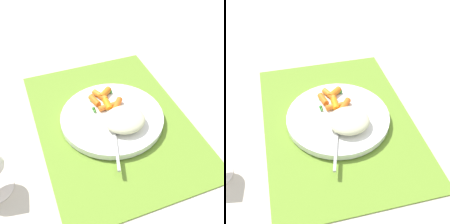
# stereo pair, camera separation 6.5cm
# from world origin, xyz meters

# --- Properties ---
(ground_plane) EXTENTS (2.40, 2.40, 0.00)m
(ground_plane) POSITION_xyz_m (0.00, 0.00, 0.00)
(ground_plane) COLOR beige
(placemat) EXTENTS (0.50, 0.36, 0.01)m
(placemat) POSITION_xyz_m (0.00, 0.00, 0.00)
(placemat) COLOR olive
(placemat) RESTS_ON ground_plane
(plate) EXTENTS (0.25, 0.25, 0.02)m
(plate) POSITION_xyz_m (0.00, 0.00, 0.01)
(plate) COLOR white
(plate) RESTS_ON placemat
(rice_mound) EXTENTS (0.09, 0.10, 0.03)m
(rice_mound) POSITION_xyz_m (-0.04, -0.02, 0.04)
(rice_mound) COLOR beige
(rice_mound) RESTS_ON plate
(carrot_portion) EXTENTS (0.10, 0.08, 0.02)m
(carrot_portion) POSITION_xyz_m (0.05, -0.00, 0.03)
(carrot_portion) COLOR orange
(carrot_portion) RESTS_ON plate
(pea_scatter) EXTENTS (0.08, 0.07, 0.01)m
(pea_scatter) POSITION_xyz_m (0.04, 0.00, 0.03)
(pea_scatter) COLOR green
(pea_scatter) RESTS_ON plate
(fork) EXTENTS (0.19, 0.07, 0.01)m
(fork) POSITION_xyz_m (-0.04, 0.01, 0.02)
(fork) COLOR #BEBEBE
(fork) RESTS_ON plate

